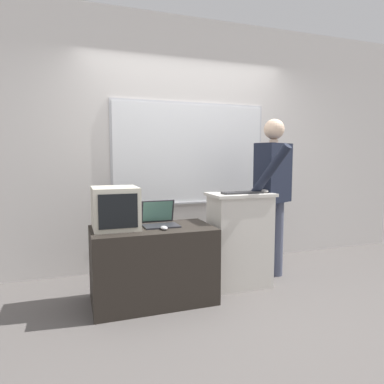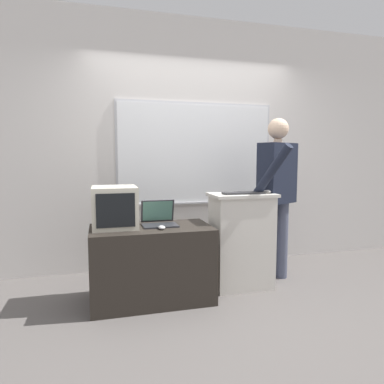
{
  "view_description": "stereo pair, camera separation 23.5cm",
  "coord_description": "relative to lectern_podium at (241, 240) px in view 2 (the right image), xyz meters",
  "views": [
    {
      "loc": [
        -1.31,
        -2.63,
        1.31
      ],
      "look_at": [
        -0.23,
        0.44,
        0.99
      ],
      "focal_mm": 32.0,
      "sensor_mm": 36.0,
      "label": 1
    },
    {
      "loc": [
        -1.08,
        -2.7,
        1.31
      ],
      "look_at": [
        -0.23,
        0.44,
        0.99
      ],
      "focal_mm": 32.0,
      "sensor_mm": 36.0,
      "label": 2
    }
  ],
  "objects": [
    {
      "name": "ground_plane",
      "position": [
        -0.29,
        -0.45,
        -0.48
      ],
      "size": [
        30.0,
        30.0,
        0.0
      ],
      "primitive_type": "plane",
      "color": "#5B5654"
    },
    {
      "name": "back_wall",
      "position": [
        -0.29,
        0.92,
        0.99
      ],
      "size": [
        6.4,
        0.17,
        2.96
      ],
      "color": "silver",
      "rests_on": "ground_plane"
    },
    {
      "name": "lectern_podium",
      "position": [
        0.0,
        0.0,
        0.0
      ],
      "size": [
        0.64,
        0.41,
        0.96
      ],
      "color": "beige",
      "rests_on": "ground_plane"
    },
    {
      "name": "side_desk",
      "position": [
        -0.93,
        -0.08,
        -0.14
      ],
      "size": [
        1.09,
        0.6,
        0.69
      ],
      "color": "#28231E",
      "rests_on": "ground_plane"
    },
    {
      "name": "person_presenter",
      "position": [
        0.44,
        0.09,
        0.52
      ],
      "size": [
        0.59,
        0.68,
        1.73
      ],
      "rotation": [
        0.0,
        0.0,
        0.43
      ],
      "color": "#474C60",
      "rests_on": "ground_plane"
    },
    {
      "name": "laptop",
      "position": [
        -0.84,
        -0.01,
        0.27
      ],
      "size": [
        0.32,
        0.28,
        0.23
      ],
      "color": "#28282D",
      "rests_on": "side_desk"
    },
    {
      "name": "wireless_keyboard",
      "position": [
        -0.01,
        -0.05,
        0.49
      ],
      "size": [
        0.42,
        0.12,
        0.02
      ],
      "color": "#2D2D30",
      "rests_on": "lectern_podium"
    },
    {
      "name": "computer_mouse_by_laptop",
      "position": [
        -0.85,
        -0.22,
        0.22
      ],
      "size": [
        0.06,
        0.1,
        0.03
      ],
      "color": "#BCBCC1",
      "rests_on": "side_desk"
    },
    {
      "name": "computer_mouse_by_keyboard",
      "position": [
        0.26,
        -0.04,
        0.49
      ],
      "size": [
        0.06,
        0.1,
        0.03
      ],
      "color": "silver",
      "rests_on": "lectern_podium"
    },
    {
      "name": "crt_monitor",
      "position": [
        -1.25,
        -0.02,
        0.39
      ],
      "size": [
        0.39,
        0.43,
        0.37
      ],
      "color": "beige",
      "rests_on": "side_desk"
    }
  ]
}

